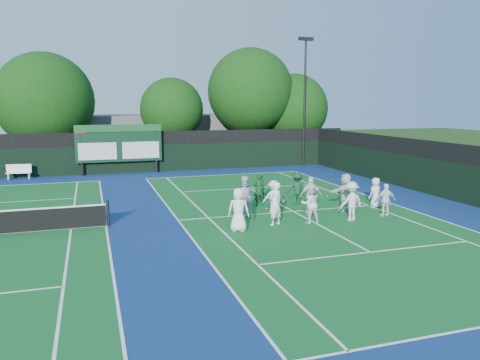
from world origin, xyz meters
name	(u,v)px	position (x,y,z in m)	size (l,w,h in m)	color
ground	(302,216)	(0.00, 0.00, 0.00)	(120.00, 120.00, 0.00)	#1B3B10
court_apron	(166,221)	(-6.00, 1.00, 0.00)	(34.00, 32.00, 0.01)	navy
near_court	(293,211)	(0.00, 1.00, 0.01)	(11.05, 23.85, 0.01)	#135D24
back_fence	(133,154)	(-6.00, 16.00, 1.36)	(34.00, 0.08, 3.00)	black
divider_fence_right	(451,174)	(9.00, 1.00, 1.36)	(0.08, 32.00, 3.00)	black
scoreboard	(119,144)	(-7.01, 15.59, 2.19)	(6.00, 0.21, 3.55)	black
clubhouse	(170,137)	(-2.00, 24.00, 2.00)	(18.00, 6.00, 4.00)	#5E5E63
light_pole_right	(305,87)	(7.50, 15.70, 6.30)	(1.20, 0.30, 10.12)	black
bench	(19,171)	(-13.62, 15.37, 0.54)	(1.61, 0.56, 1.00)	white
tree_b	(47,104)	(-11.89, 19.58, 5.01)	(7.22, 7.22, 8.81)	#311B0D
tree_c	(173,111)	(-2.37, 19.58, 4.39)	(5.10, 5.10, 7.09)	#311B0D
tree_d	(252,94)	(4.39, 19.58, 5.84)	(7.26, 7.26, 9.66)	#311B0D
tree_e	(294,110)	(8.39, 19.58, 4.41)	(6.04, 6.04, 7.59)	#311B0D
tennis_ball_1	(328,196)	(3.29, 3.75, 0.03)	(0.07, 0.07, 0.07)	yellow
tennis_ball_3	(193,219)	(-4.82, 0.93, 0.03)	(0.07, 0.07, 0.07)	yellow
tennis_ball_4	(266,208)	(-1.02, 1.88, 0.03)	(0.07, 0.07, 0.07)	yellow
tennis_ball_5	(312,204)	(1.55, 2.12, 0.03)	(0.07, 0.07, 0.07)	yellow
player_front_0	(239,210)	(-3.48, -1.42, 0.88)	(0.86, 0.56, 1.75)	white
player_front_1	(275,204)	(-1.73, -0.98, 0.91)	(0.67, 0.44, 1.83)	white
player_front_2	(310,204)	(-0.19, -1.14, 0.85)	(0.82, 0.64, 1.69)	white
player_front_3	(351,201)	(1.69, -1.29, 0.86)	(1.11, 0.64, 1.72)	silver
player_front_4	(386,200)	(3.58, -1.11, 0.75)	(0.88, 0.37, 1.50)	white
player_back_0	(244,196)	(-2.53, 0.77, 0.93)	(0.91, 0.71, 1.87)	silver
player_back_1	(274,197)	(-1.04, 0.92, 0.78)	(1.00, 0.58, 1.55)	white
player_back_2	(311,195)	(0.59, 0.38, 0.86)	(1.01, 0.42, 1.72)	white
player_back_3	(345,192)	(2.41, 0.43, 0.90)	(1.67, 0.53, 1.80)	silver
player_back_4	(375,193)	(4.14, 0.54, 0.75)	(0.73, 0.47, 1.49)	white
coach_left	(259,190)	(-1.09, 2.73, 0.82)	(0.60, 0.39, 1.63)	#0F391C
coach_right	(297,189)	(0.83, 2.41, 0.81)	(1.05, 0.60, 1.63)	#103B21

